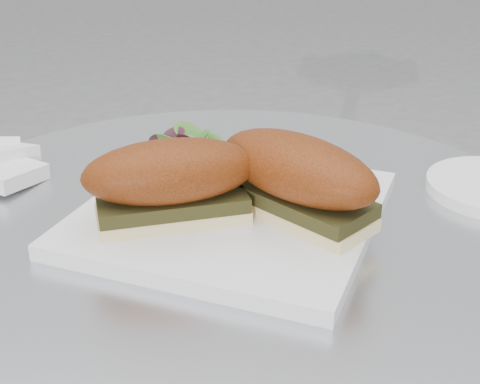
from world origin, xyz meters
name	(u,v)px	position (x,y,z in m)	size (l,w,h in m)	color
plate	(231,213)	(0.01, 0.00, 0.74)	(0.28, 0.28, 0.02)	white
sandwich_left	(171,180)	(-0.04, -0.04, 0.79)	(0.18, 0.13, 0.08)	#F2E397
sandwich_right	(297,176)	(0.07, -0.01, 0.79)	(0.19, 0.17, 0.08)	#F2E397
salad	(193,153)	(-0.05, 0.07, 0.77)	(0.11, 0.11, 0.05)	#4D882C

